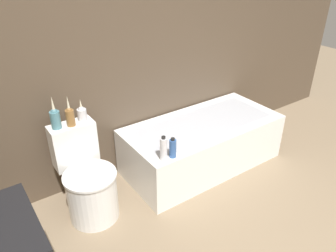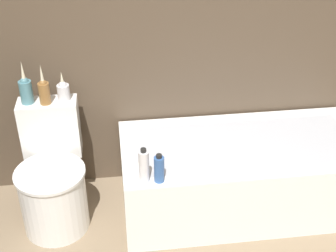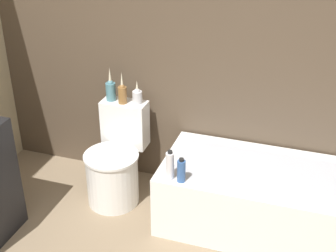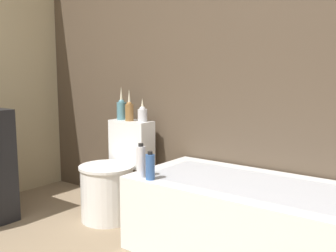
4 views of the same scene
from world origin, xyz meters
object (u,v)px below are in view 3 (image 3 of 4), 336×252
(vase_silver, at_px, (122,93))
(toilet, at_px, (116,164))
(vase_gold, at_px, (111,89))
(shampoo_bottle_short, at_px, (181,171))
(vase_bronze, at_px, (137,95))
(shampoo_bottle_tall, at_px, (170,165))
(bathtub, at_px, (270,200))

(vase_silver, bearing_deg, toilet, -90.00)
(vase_gold, xyz_separation_m, shampoo_bottle_short, (0.75, -0.53, -0.28))
(vase_bronze, bearing_deg, vase_gold, -176.83)
(vase_gold, bearing_deg, shampoo_bottle_short, -35.38)
(vase_gold, bearing_deg, toilet, -63.37)
(vase_bronze, xyz_separation_m, shampoo_bottle_tall, (0.45, -0.54, -0.23))
(vase_silver, height_order, vase_bronze, vase_silver)
(vase_gold, relative_size, vase_bronze, 1.46)
(shampoo_bottle_tall, bearing_deg, vase_bronze, 129.79)
(toilet, bearing_deg, bathtub, -0.23)
(toilet, distance_m, vase_gold, 0.60)
(vase_gold, relative_size, vase_silver, 1.06)
(bathtub, height_order, vase_bronze, vase_bronze)
(vase_silver, xyz_separation_m, vase_bronze, (0.11, 0.04, -0.02))
(vase_gold, relative_size, shampoo_bottle_tall, 1.25)
(vase_bronze, bearing_deg, bathtub, -11.93)
(toilet, xyz_separation_m, shampoo_bottle_short, (0.64, -0.31, 0.27))
(vase_silver, xyz_separation_m, shampoo_bottle_tall, (0.56, -0.50, -0.25))
(vase_gold, distance_m, vase_bronze, 0.22)
(vase_gold, bearing_deg, shampoo_bottle_tall, -38.15)
(shampoo_bottle_short, bearing_deg, vase_silver, 141.49)
(toilet, distance_m, shampoo_bottle_short, 0.76)
(bathtub, xyz_separation_m, vase_gold, (-1.34, 0.22, 0.60))
(toilet, xyz_separation_m, shampoo_bottle_tall, (0.56, -0.30, 0.29))
(vase_silver, bearing_deg, bathtub, -9.29)
(vase_gold, height_order, vase_bronze, vase_gold)
(vase_gold, xyz_separation_m, vase_silver, (0.11, -0.02, -0.01))
(toilet, bearing_deg, shampoo_bottle_tall, -28.65)
(vase_silver, bearing_deg, vase_bronze, 17.90)
(vase_gold, distance_m, shampoo_bottle_tall, 0.89)
(toilet, height_order, vase_gold, vase_gold)
(shampoo_bottle_short, bearing_deg, bathtub, 27.55)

